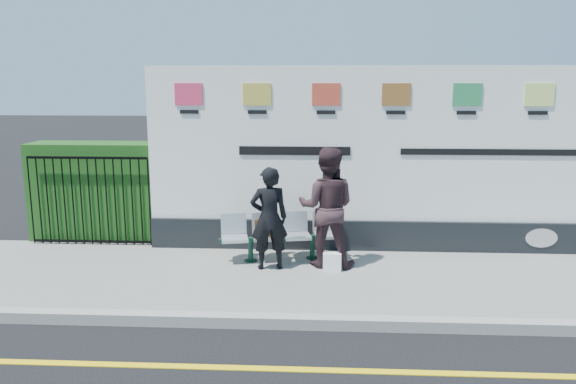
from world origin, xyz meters
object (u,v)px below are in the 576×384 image
at_px(billboard, 393,172).
at_px(woman_right, 327,207).
at_px(bench, 282,247).
at_px(woman_left, 269,218).

xyz_separation_m(billboard, woman_right, (-1.08, -0.88, -0.40)).
bearing_deg(billboard, woman_right, -140.69).
xyz_separation_m(bench, woman_left, (-0.16, -0.40, 0.57)).
relative_size(bench, woman_right, 1.03).
bearing_deg(woman_left, bench, -125.79).
bearing_deg(bench, woman_right, -28.37).
height_order(billboard, woman_left, billboard).
distance_m(billboard, woman_right, 1.45).
distance_m(billboard, woman_left, 2.27).
height_order(bench, woman_right, woman_right).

